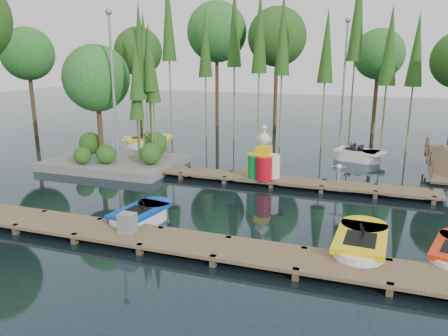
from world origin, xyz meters
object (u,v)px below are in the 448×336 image
(island, at_px, (109,100))
(boat_yellow_far, at_px, (146,142))
(utility_cabinet, at_px, (127,223))
(yellow_barrel, at_px, (254,165))
(drum_cluster, at_px, (264,163))
(boat_blue, at_px, (140,217))

(island, bearing_deg, boat_yellow_far, 96.18)
(boat_yellow_far, distance_m, utility_cabinet, 13.37)
(yellow_barrel, height_order, drum_cluster, drum_cluster)
(island, xyz_separation_m, boat_blue, (5.21, -6.46, -2.94))
(utility_cabinet, xyz_separation_m, yellow_barrel, (1.91, 7.00, 0.21))
(yellow_barrel, relative_size, drum_cluster, 0.44)
(boat_yellow_far, bearing_deg, island, -106.64)
(island, xyz_separation_m, drum_cluster, (7.92, -0.95, -2.23))
(island, relative_size, drum_cluster, 3.03)
(boat_blue, height_order, boat_yellow_far, boat_yellow_far)
(island, height_order, boat_blue, island)
(boat_yellow_far, bearing_deg, boat_blue, -84.76)
(boat_yellow_far, height_order, utility_cabinet, boat_yellow_far)
(utility_cabinet, xyz_separation_m, drum_cluster, (2.36, 6.84, 0.37))
(boat_yellow_far, height_order, yellow_barrel, boat_yellow_far)
(yellow_barrel, xyz_separation_m, drum_cluster, (0.45, -0.16, 0.16))
(yellow_barrel, bearing_deg, island, 173.95)
(boat_yellow_far, bearing_deg, drum_cluster, -54.19)
(boat_blue, height_order, yellow_barrel, yellow_barrel)
(drum_cluster, bearing_deg, island, 173.16)
(island, distance_m, drum_cluster, 8.28)
(boat_blue, distance_m, utility_cabinet, 1.41)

